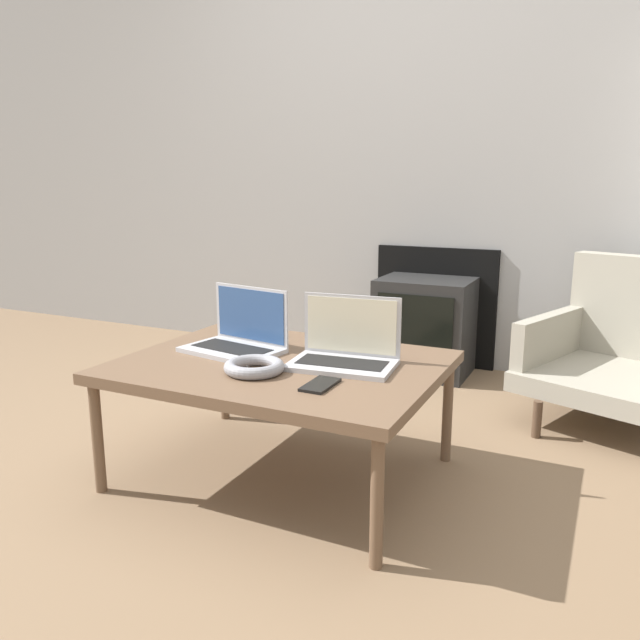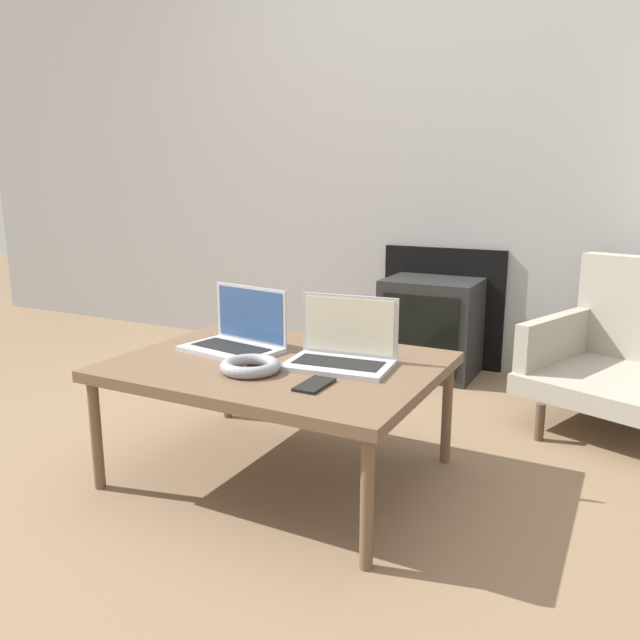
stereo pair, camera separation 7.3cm
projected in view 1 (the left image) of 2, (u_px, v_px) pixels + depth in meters
The scene contains 9 objects.
ground_plane at pixel (265, 489), 2.05m from camera, with size 14.00×14.00×0.00m, color #7A6047.
wall_back at pixel (427, 124), 3.29m from camera, with size 7.00×0.08×2.60m.
table at pixel (281, 370), 2.07m from camera, with size 1.04×0.80×0.41m.
laptop_left at pixel (239, 337), 2.20m from camera, with size 0.37×0.27×0.22m.
laptop_right at pixel (346, 350), 2.03m from camera, with size 0.35×0.25×0.22m.
headphones at pixel (254, 367), 1.94m from camera, with size 0.19×0.19×0.04m.
phone at pixel (320, 385), 1.82m from camera, with size 0.07×0.14×0.01m.
tv at pixel (424, 326), 3.26m from camera, with size 0.47×0.37×0.50m.
armchair at pixel (622, 347), 2.62m from camera, with size 0.78×0.83×0.68m.
Camera 1 is at (0.98, -1.62, 0.99)m, focal length 35.00 mm.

